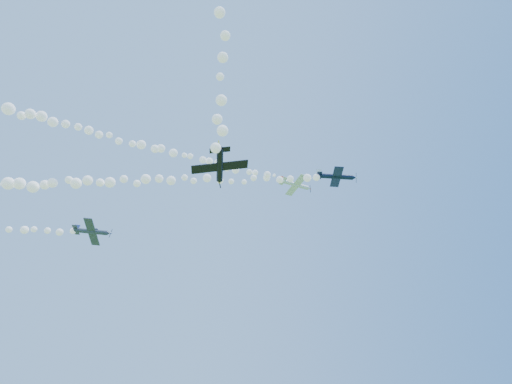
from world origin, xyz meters
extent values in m
cylinder|color=white|center=(12.41, 0.86, 55.68)|extent=(5.86, 1.80, 0.90)
cone|color=white|center=(15.49, 1.47, 55.64)|extent=(0.81, 0.88, 0.78)
cone|color=#BC3815|center=(15.92, 1.55, 55.63)|extent=(0.34, 0.32, 0.27)
cube|color=black|center=(15.81, 1.53, 55.63)|extent=(0.11, 0.18, 1.84)
cube|color=white|center=(12.65, 0.91, 55.56)|extent=(2.81, 7.30, 0.31)
cube|color=white|center=(9.85, 0.36, 55.77)|extent=(1.29, 2.62, 0.14)
cube|color=#BC3815|center=(9.79, 0.33, 56.30)|extent=(0.94, 0.28, 1.17)
sphere|color=black|center=(13.23, 1.01, 56.04)|extent=(0.83, 0.83, 0.72)
cylinder|color=#0C1534|center=(14.47, -13.64, 46.14)|extent=(5.44, 3.18, 1.35)
cone|color=#0C1534|center=(17.42, -14.33, 45.83)|extent=(0.99, 0.98, 0.83)
cone|color=white|center=(17.83, -14.42, 45.79)|extent=(0.39, 0.36, 0.29)
cube|color=black|center=(17.72, -14.40, 45.80)|extent=(0.16, 0.56, 1.76)
cube|color=#0C1534|center=(14.69, -13.67, 46.00)|extent=(3.04, 6.88, 1.82)
cube|color=#0C1534|center=(12.03, -13.09, 46.43)|extent=(1.36, 2.49, 0.70)
cube|color=white|center=(11.98, -13.19, 46.94)|extent=(0.93, 0.55, 1.20)
sphere|color=black|center=(15.26, -13.91, 46.40)|extent=(0.85, 0.95, 0.87)
cylinder|color=#34384B|center=(-25.46, 10.58, 45.82)|extent=(6.40, 0.97, 1.36)
cone|color=#34384B|center=(-22.07, 10.11, 45.57)|extent=(0.81, 0.86, 0.91)
cone|color=navy|center=(-21.60, 10.04, 45.53)|extent=(0.34, 0.30, 0.32)
cube|color=black|center=(-21.72, 10.06, 45.54)|extent=(0.25, 0.39, 2.01)
cube|color=#34384B|center=(-25.21, 10.53, 45.68)|extent=(2.59, 7.93, 1.26)
cube|color=#34384B|center=(-28.27, 10.99, 46.08)|extent=(1.25, 2.84, 0.50)
cube|color=navy|center=(-28.30, 11.07, 46.67)|extent=(1.12, 0.38, 1.34)
sphere|color=black|center=(-24.54, 10.51, 46.15)|extent=(0.92, 0.94, 0.91)
cylinder|color=black|center=(-4.93, -22.81, 37.20)|extent=(1.33, 5.80, 0.90)
cone|color=black|center=(-4.55, -19.73, 37.15)|extent=(0.82, 0.75, 0.78)
cone|color=gold|center=(-4.49, -19.30, 37.14)|extent=(0.29, 0.31, 0.27)
cube|color=black|center=(-4.51, -19.41, 37.14)|extent=(0.52, 0.14, 1.80)
cube|color=black|center=(-4.88, -22.58, 37.08)|extent=(7.07, 2.26, 1.67)
cube|color=black|center=(-5.26, -25.37, 37.28)|extent=(2.53, 1.10, 0.62)
cube|color=gold|center=(-5.38, -25.42, 37.80)|extent=(0.44, 0.96, 1.15)
sphere|color=black|center=(-4.91, -21.99, 37.54)|extent=(0.90, 0.79, 0.83)
camera|label=1|loc=(-8.43, -62.50, 2.00)|focal=30.00mm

